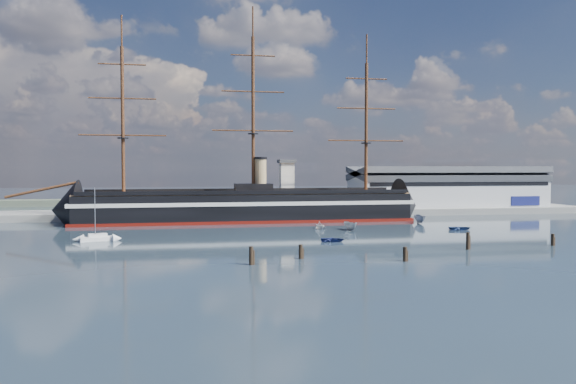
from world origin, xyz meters
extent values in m
plane|color=#1E272E|center=(0.00, 40.00, 0.00)|extent=(600.00, 600.00, 0.00)
cube|color=slate|center=(10.00, 76.00, 0.00)|extent=(180.00, 18.00, 2.00)
cube|color=#B7BABC|center=(58.00, 80.00, 7.00)|extent=(62.00, 20.00, 10.00)
cube|color=#3F4247|center=(58.00, 80.00, 12.60)|extent=(63.00, 21.00, 2.00)
cube|color=silver|center=(3.00, 73.00, 9.00)|extent=(4.00, 4.00, 14.00)
cube|color=#3F4247|center=(3.00, 73.00, 16.50)|extent=(5.00, 5.00, 1.00)
cube|color=black|center=(-10.67, 60.00, 4.00)|extent=(88.01, 16.05, 7.00)
cube|color=silver|center=(-10.67, 60.00, 5.20)|extent=(90.01, 16.29, 1.00)
cube|color=#5D0F08|center=(-10.67, 60.00, 0.35)|extent=(90.01, 16.25, 0.90)
cone|color=black|center=(-57.17, 60.00, 3.70)|extent=(14.01, 15.69, 15.68)
cone|color=black|center=(35.83, 60.00, 3.70)|extent=(11.01, 15.69, 15.68)
cube|color=brown|center=(-10.67, 60.00, 7.60)|extent=(88.01, 14.77, 0.40)
cube|color=black|center=(-8.67, 60.00, 9.00)|extent=(10.00, 6.01, 2.50)
cylinder|color=tan|center=(-6.67, 60.00, 12.50)|extent=(3.20, 3.20, 9.00)
cylinder|color=#381E0F|center=(-62.67, 60.00, 9.00)|extent=(17.75, 0.71, 4.43)
cylinder|color=#381E0F|center=(-42.67, 60.00, 26.80)|extent=(0.90, 0.90, 38.00)
cylinder|color=#381E0F|center=(-8.67, 60.00, 28.80)|extent=(0.90, 0.90, 42.00)
cylinder|color=#381E0F|center=(23.33, 60.00, 25.80)|extent=(0.90, 0.90, 36.00)
cube|color=white|center=(-44.27, 24.61, 0.44)|extent=(6.95, 3.58, 0.89)
cube|color=white|center=(-44.27, 24.61, 1.16)|extent=(3.80, 2.28, 0.71)
cylinder|color=#B2B2B7|center=(-44.72, 24.61, 5.78)|extent=(0.14, 0.14, 9.79)
imported|color=navy|center=(1.30, 14.97, 0.00)|extent=(2.05, 3.11, 1.35)
imported|color=gray|center=(10.83, 33.87, 0.00)|extent=(6.48, 3.11, 2.49)
imported|color=silver|center=(4.43, 37.81, 0.00)|extent=(6.03, 4.18, 2.03)
imported|color=navy|center=(36.07, 29.47, 0.00)|extent=(1.89, 3.33, 1.46)
imported|color=slate|center=(33.49, 46.00, 0.00)|extent=(7.41, 3.61, 2.84)
cylinder|color=black|center=(-17.65, -8.17, 0.00)|extent=(0.64, 0.64, 3.47)
cylinder|color=black|center=(6.30, -9.41, 0.00)|extent=(0.64, 0.64, 2.93)
cylinder|color=black|center=(22.22, 0.33, 0.00)|extent=(0.64, 0.64, 3.75)
cylinder|color=black|center=(40.26, 1.86, 0.00)|extent=(0.64, 0.64, 2.92)
cylinder|color=black|center=(-9.18, -4.06, 0.00)|extent=(0.64, 0.64, 3.00)
camera|label=1|loc=(-27.83, -91.27, 14.57)|focal=35.00mm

